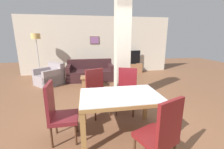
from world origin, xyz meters
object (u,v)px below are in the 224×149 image
object	(u,v)px
dining_chair_far_right	(127,89)
tv_stand	(132,68)
armchair	(50,77)
sofa	(90,73)
dining_chair_head_left	(58,111)
dining_chair_near_right	(161,132)
dining_chair_far_left	(97,91)
dining_table	(120,103)
tv_screen	(132,57)
coffee_table	(90,82)
floor_lamp	(36,41)
bottle	(95,74)

from	to	relation	value
dining_chair_far_right	tv_stand	size ratio (longest dim) A/B	1.08
dining_chair_far_right	armchair	distance (m)	3.41
sofa	tv_stand	bearing A→B (deg)	-155.59
dining_chair_head_left	dining_chair_near_right	distance (m)	1.65
dining_chair_head_left	dining_chair_far_left	xyz separation A→B (m)	(0.71, 0.85, 0.00)
dining_chair_near_right	dining_chair_far_right	world-z (taller)	same
dining_table	tv_screen	size ratio (longest dim) A/B	1.64
coffee_table	floor_lamp	world-z (taller)	floor_lamp
tv_screen	dining_chair_head_left	bearing A→B (deg)	49.03
tv_stand	coffee_table	bearing A→B (deg)	-138.17
dining_chair_far_right	coffee_table	distance (m)	2.14
dining_chair_far_left	bottle	world-z (taller)	dining_chair_far_left
sofa	bottle	xyz separation A→B (m)	(0.14, -0.98, 0.20)
armchair	floor_lamp	bearing A→B (deg)	-12.14
dining_chair_near_right	floor_lamp	world-z (taller)	floor_lamp
sofa	coffee_table	xyz separation A→B (m)	(-0.05, -0.97, -0.08)
dining_table	coffee_table	xyz separation A→B (m)	(-0.46, 2.79, -0.40)
dining_chair_far_left	floor_lamp	distance (m)	4.29
dining_chair_head_left	armchair	xyz separation A→B (m)	(-0.87, 3.35, -0.26)
dining_chair_near_right	dining_chair_far_left	bearing A→B (deg)	89.79
dining_chair_near_right	sofa	distance (m)	4.66
dining_chair_head_left	coffee_table	size ratio (longest dim) A/B	1.61
dining_chair_far_right	floor_lamp	distance (m)	4.70
dining_chair_near_right	sofa	world-z (taller)	dining_chair_near_right
bottle	floor_lamp	bearing A→B (deg)	145.33
dining_chair_head_left	floor_lamp	distance (m)	4.73
dining_chair_near_right	coffee_table	xyz separation A→B (m)	(-0.82, 3.62, -0.34)
dining_chair_far_right	armchair	xyz separation A→B (m)	(-2.29, 2.51, -0.26)
coffee_table	dining_chair_far_right	bearing A→B (deg)	-67.24
armchair	bottle	world-z (taller)	armchair
dining_chair_far_right	sofa	size ratio (longest dim) A/B	0.56
tv_stand	tv_screen	xyz separation A→B (m)	(-0.00, 0.00, 0.54)
tv_stand	dining_chair_head_left	bearing A→B (deg)	-120.31
dining_chair_far_left	sofa	xyz separation A→B (m)	(-0.07, 2.91, -0.26)
dining_chair_near_right	tv_stand	distance (m)	5.71
armchair	coffee_table	size ratio (longest dim) A/B	1.81
dining_chair_far_right	sofa	bearing A→B (deg)	-52.44
dining_chair_head_left	floor_lamp	bearing A→B (deg)	-161.04
dining_chair_head_left	sofa	bearing A→B (deg)	170.20
armchair	sofa	bearing A→B (deg)	-119.21
armchair	tv_stand	distance (m)	3.87
tv_screen	coffee_table	bearing A→B (deg)	31.17
dining_chair_head_left	coffee_table	bearing A→B (deg)	167.80
dining_chair_near_right	bottle	xyz separation A→B (m)	(-0.63, 3.61, -0.06)
dining_chair_near_right	tv_screen	size ratio (longest dim) A/B	1.21
floor_lamp	dining_chair_near_right	bearing A→B (deg)	-60.67
dining_table	dining_chair_head_left	world-z (taller)	dining_chair_head_left
dining_chair_head_left	dining_chair_near_right	world-z (taller)	same
sofa	tv_stand	size ratio (longest dim) A/B	1.95
dining_chair_head_left	sofa	world-z (taller)	dining_chair_head_left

